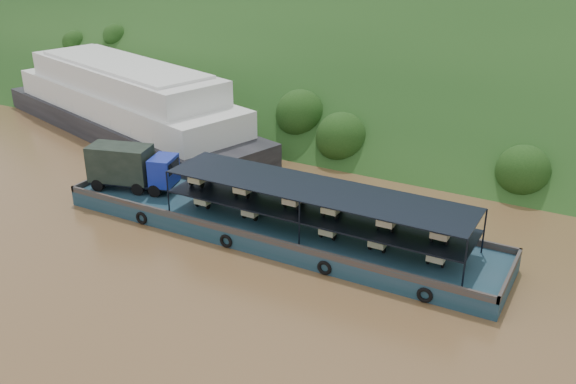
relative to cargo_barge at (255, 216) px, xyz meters
The scene contains 4 objects.
ground 4.66m from the cargo_barge, 22.45° to the right, with size 160.00×160.00×0.00m, color brown.
hillside 34.56m from the cargo_barge, 83.09° to the left, with size 140.00×28.00×28.00m, color #153714.
cargo_barge is the anchor object (origin of this frame).
passenger_ferry 28.56m from the cargo_barge, 151.19° to the left, with size 40.17×20.60×7.90m.
Camera 1 is at (19.47, -35.96, 22.57)m, focal length 40.00 mm.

